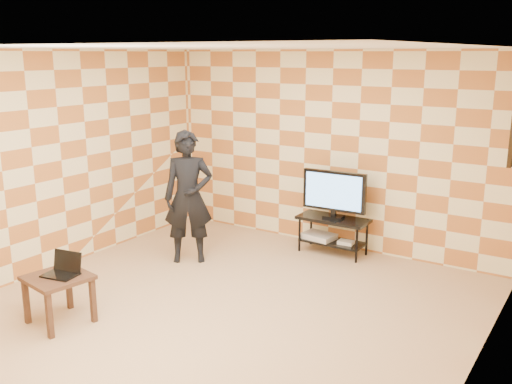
# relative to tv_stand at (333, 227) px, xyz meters

# --- Properties ---
(floor) EXTENTS (5.00, 5.00, 0.00)m
(floor) POSITION_rel_tv_stand_xyz_m (-0.22, -2.17, -0.36)
(floor) COLOR tan
(floor) RESTS_ON ground
(wall_back) EXTENTS (5.00, 0.02, 2.70)m
(wall_back) POSITION_rel_tv_stand_xyz_m (-0.22, 0.33, 0.99)
(wall_back) COLOR #F3E7B4
(wall_back) RESTS_ON ground
(wall_front) EXTENTS (5.00, 0.02, 2.70)m
(wall_front) POSITION_rel_tv_stand_xyz_m (-0.22, -4.67, 0.99)
(wall_front) COLOR #F3E7B4
(wall_front) RESTS_ON ground
(wall_left) EXTENTS (0.02, 5.00, 2.70)m
(wall_left) POSITION_rel_tv_stand_xyz_m (-2.72, -2.17, 0.99)
(wall_left) COLOR #F3E7B4
(wall_left) RESTS_ON ground
(wall_right) EXTENTS (0.02, 5.00, 2.70)m
(wall_right) POSITION_rel_tv_stand_xyz_m (2.28, -2.17, 0.99)
(wall_right) COLOR #F3E7B4
(wall_right) RESTS_ON ground
(ceiling) EXTENTS (5.00, 5.00, 0.02)m
(ceiling) POSITION_rel_tv_stand_xyz_m (-0.22, -2.17, 2.34)
(ceiling) COLOR white
(ceiling) RESTS_ON wall_back
(tv_stand) EXTENTS (0.95, 0.43, 0.50)m
(tv_stand) POSITION_rel_tv_stand_xyz_m (0.00, 0.00, 0.00)
(tv_stand) COLOR black
(tv_stand) RESTS_ON floor
(tv) EXTENTS (0.88, 0.18, 0.64)m
(tv) POSITION_rel_tv_stand_xyz_m (-0.00, -0.00, 0.49)
(tv) COLOR black
(tv) RESTS_ON tv_stand
(dvd_player) EXTENTS (0.46, 0.36, 0.07)m
(dvd_player) POSITION_rel_tv_stand_xyz_m (-0.20, -0.01, -0.16)
(dvd_player) COLOR silver
(dvd_player) RESTS_ON tv_stand
(game_console) EXTENTS (0.21, 0.16, 0.05)m
(game_console) POSITION_rel_tv_stand_xyz_m (0.20, -0.02, -0.17)
(game_console) COLOR silver
(game_console) RESTS_ON tv_stand
(side_table) EXTENTS (0.65, 0.65, 0.50)m
(side_table) POSITION_rel_tv_stand_xyz_m (-1.42, -3.36, 0.05)
(side_table) COLOR #331A11
(side_table) RESTS_ON floor
(laptop) EXTENTS (0.37, 0.32, 0.22)m
(laptop) POSITION_rel_tv_stand_xyz_m (-1.41, -3.29, 0.19)
(laptop) COLOR black
(laptop) RESTS_ON side_table
(person) EXTENTS (0.74, 0.70, 1.71)m
(person) POSITION_rel_tv_stand_xyz_m (-1.46, -1.26, 0.49)
(person) COLOR black
(person) RESTS_ON floor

